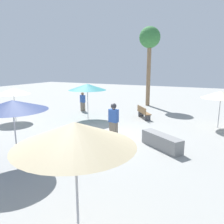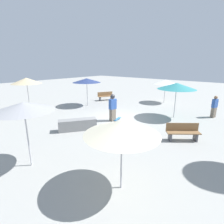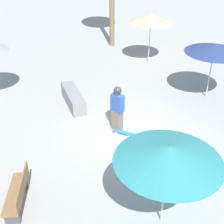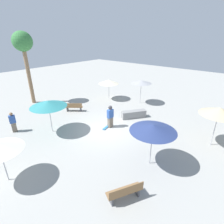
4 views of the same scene
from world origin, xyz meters
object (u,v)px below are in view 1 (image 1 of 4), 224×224
object	(u,v)px
shade_umbrella_cream	(221,95)
shade_umbrella_tan	(75,134)
shade_umbrella_white	(13,91)
palm_tree_center_right	(150,41)
skateboard	(108,135)
skater_main	(114,119)
bystander_watching	(83,102)
bench_near	(143,113)
shade_umbrella_teal	(87,87)
concrete_ledge	(161,141)
shade_umbrella_navy	(13,105)

from	to	relation	value
shade_umbrella_cream	shade_umbrella_tan	bearing A→B (deg)	77.61
shade_umbrella_white	shade_umbrella_tan	xyz separation A→B (m)	(-9.80, 6.88, 0.40)
palm_tree_center_right	shade_umbrella_white	bearing A→B (deg)	56.70
skateboard	shade_umbrella_white	size ratio (longest dim) A/B	0.37
skater_main	palm_tree_center_right	distance (m)	10.92
skateboard	bystander_watching	xyz separation A→B (m)	(4.78, -4.82, 0.71)
skater_main	bench_near	size ratio (longest dim) A/B	1.17
skater_main	bystander_watching	bearing A→B (deg)	-36.41
skateboard	shade_umbrella_teal	distance (m)	4.56
shade_umbrella_tan	palm_tree_center_right	bearing A→B (deg)	-77.69
concrete_ledge	shade_umbrella_navy	distance (m)	6.22
shade_umbrella_navy	shade_umbrella_teal	size ratio (longest dim) A/B	0.95
shade_umbrella_navy	palm_tree_center_right	bearing A→B (deg)	-92.49
concrete_ledge	shade_umbrella_teal	xyz separation A→B (m)	(5.90, -3.29, 1.89)
bench_near	shade_umbrella_cream	xyz separation A→B (m)	(-4.70, 0.24, 1.55)
bench_near	palm_tree_center_right	xyz separation A→B (m)	(1.27, -5.17, 5.28)
shade_umbrella_tan	bystander_watching	distance (m)	13.88
palm_tree_center_right	bystander_watching	xyz separation A→B (m)	(3.96, 4.83, -4.94)
skater_main	palm_tree_center_right	bearing A→B (deg)	-75.67
concrete_ledge	bench_near	xyz separation A→B (m)	(2.47, -5.05, 0.11)
skater_main	shade_umbrella_white	xyz separation A→B (m)	(7.41, -0.28, 1.03)
bench_near	concrete_ledge	bearing A→B (deg)	-12.73
bench_near	shade_umbrella_teal	size ratio (longest dim) A/B	0.60
shade_umbrella_tan	shade_umbrella_teal	bearing A→B (deg)	-58.79
palm_tree_center_right	shade_umbrella_navy	bearing A→B (deg)	87.51
bench_near	shade_umbrella_navy	size ratio (longest dim) A/B	0.63
shade_umbrella_teal	shade_umbrella_tan	size ratio (longest dim) A/B	0.97
skater_main	palm_tree_center_right	size ratio (longest dim) A/B	0.26
skateboard	shade_umbrella_tan	world-z (taller)	shade_umbrella_tan
shade_umbrella_cream	shade_umbrella_tan	world-z (taller)	shade_umbrella_tan
shade_umbrella_white	shade_umbrella_tan	distance (m)	11.99
shade_umbrella_navy	shade_umbrella_cream	world-z (taller)	shade_umbrella_navy
skateboard	concrete_ledge	distance (m)	3.00
skateboard	palm_tree_center_right	size ratio (longest dim) A/B	0.12
shade_umbrella_tan	bystander_watching	xyz separation A→B (m)	(7.54, -11.55, -1.63)
skater_main	shade_umbrella_cream	xyz separation A→B (m)	(-4.80, -4.35, 1.01)
bystander_watching	shade_umbrella_tan	bearing A→B (deg)	-39.86
concrete_ledge	palm_tree_center_right	world-z (taller)	palm_tree_center_right
skateboard	shade_umbrella_navy	bearing A→B (deg)	61.64
shade_umbrella_white	shade_umbrella_tan	size ratio (longest dim) A/B	0.84
skateboard	shade_umbrella_teal	xyz separation A→B (m)	(2.97, -2.71, 2.15)
shade_umbrella_teal	shade_umbrella_cream	bearing A→B (deg)	-169.44
shade_umbrella_white	palm_tree_center_right	size ratio (longest dim) A/B	0.32
bench_near	shade_umbrella_teal	world-z (taller)	shade_umbrella_teal
concrete_ledge	shade_umbrella_teal	distance (m)	7.01
shade_umbrella_cream	palm_tree_center_right	bearing A→B (deg)	-42.16
shade_umbrella_tan	palm_tree_center_right	distance (m)	17.08
shade_umbrella_tan	bystander_watching	world-z (taller)	shade_umbrella_tan
shade_umbrella_tan	bystander_watching	size ratio (longest dim) A/B	1.70
shade_umbrella_navy	palm_tree_center_right	distance (m)	14.64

